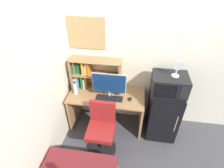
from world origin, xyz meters
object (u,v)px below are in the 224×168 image
(wall_corkboard, at_px, (87,33))
(hutch_bookshelf, at_px, (88,72))
(microwave, at_px, (169,84))
(desk_chair, at_px, (102,131))
(water_bottle, at_px, (75,88))
(monitor, at_px, (109,84))
(keyboard, at_px, (109,98))
(computer_mouse, at_px, (130,99))
(desk_fan, at_px, (178,67))
(mini_fridge, at_px, (162,112))

(wall_corkboard, bearing_deg, hutch_bookshelf, -89.82)
(microwave, bearing_deg, desk_chair, -152.54)
(wall_corkboard, bearing_deg, microwave, -13.09)
(water_bottle, height_order, microwave, microwave)
(monitor, height_order, wall_corkboard, wall_corkboard)
(keyboard, height_order, computer_mouse, computer_mouse)
(keyboard, distance_m, wall_corkboard, 1.08)
(computer_mouse, height_order, microwave, microwave)
(monitor, height_order, microwave, microwave)
(desk_chair, bearing_deg, keyboard, 82.00)
(monitor, xyz_separation_m, computer_mouse, (0.34, -0.03, -0.23))
(desk_fan, bearing_deg, mini_fridge, 177.74)
(mini_fridge, xyz_separation_m, desk_fan, (0.05, -0.00, 0.89))
(hutch_bookshelf, xyz_separation_m, desk_fan, (1.36, -0.20, 0.34))
(mini_fridge, bearing_deg, computer_mouse, -174.45)
(hutch_bookshelf, distance_m, monitor, 0.46)
(monitor, relative_size, keyboard, 1.25)
(computer_mouse, relative_size, microwave, 0.18)
(water_bottle, height_order, mini_fridge, water_bottle)
(computer_mouse, height_order, wall_corkboard, wall_corkboard)
(mini_fridge, height_order, desk_chair, mini_fridge)
(keyboard, bearing_deg, hutch_bookshelf, 145.54)
(keyboard, xyz_separation_m, computer_mouse, (0.33, 0.02, 0.00))
(water_bottle, xyz_separation_m, microwave, (1.48, 0.04, 0.23))
(hutch_bookshelf, relative_size, computer_mouse, 8.98)
(hutch_bookshelf, xyz_separation_m, water_bottle, (-0.17, -0.24, -0.18))
(mini_fridge, relative_size, microwave, 1.77)
(computer_mouse, xyz_separation_m, desk_fan, (0.62, 0.05, 0.61))
(monitor, distance_m, wall_corkboard, 0.86)
(keyboard, xyz_separation_m, wall_corkboard, (-0.41, 0.39, 0.92))
(water_bottle, bearing_deg, desk_fan, 1.20)
(computer_mouse, xyz_separation_m, water_bottle, (-0.91, 0.02, 0.10))
(hutch_bookshelf, xyz_separation_m, keyboard, (0.41, -0.28, -0.28))
(keyboard, relative_size, desk_chair, 0.48)
(water_bottle, relative_size, desk_chair, 0.27)
(keyboard, height_order, mini_fridge, mini_fridge)
(hutch_bookshelf, xyz_separation_m, mini_fridge, (1.31, -0.20, -0.55))
(desk_fan, relative_size, desk_chair, 0.29)
(water_bottle, distance_m, wall_corkboard, 0.90)
(hutch_bookshelf, relative_size, desk_fan, 3.27)
(keyboard, bearing_deg, desk_fan, 4.61)
(monitor, distance_m, microwave, 0.91)
(monitor, height_order, mini_fridge, monitor)
(microwave, height_order, wall_corkboard, wall_corkboard)
(computer_mouse, relative_size, desk_chair, 0.11)
(computer_mouse, relative_size, water_bottle, 0.39)
(desk_chair, bearing_deg, microwave, 27.46)
(monitor, xyz_separation_m, desk_fan, (0.96, 0.03, 0.38))
(desk_chair, bearing_deg, desk_fan, 25.93)
(computer_mouse, bearing_deg, microwave, 5.85)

